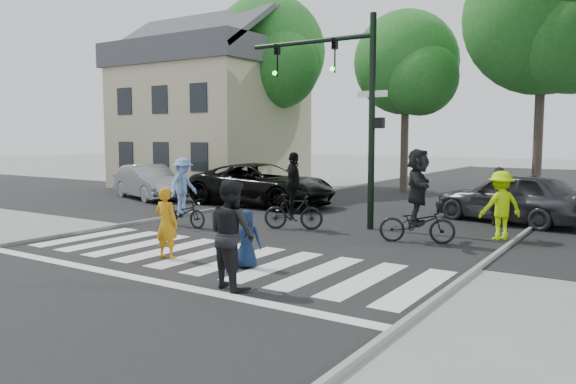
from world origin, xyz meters
name	(u,v)px	position (x,y,z in m)	size (l,w,h in m)	color
ground	(187,267)	(0.00, 0.00, 0.00)	(120.00, 120.00, 0.00)	gray
road_stem	(312,231)	(0.00, 5.00, 0.01)	(10.00, 70.00, 0.01)	black
road_cross	(360,218)	(0.00, 8.00, 0.01)	(70.00, 10.00, 0.01)	black
curb_left	(179,215)	(-5.05, 5.00, 0.05)	(0.10, 70.00, 0.10)	gray
curb_right	(502,250)	(5.05, 5.00, 0.05)	(0.10, 70.00, 0.10)	gray
crosswalk	(208,260)	(0.00, 0.66, 0.01)	(10.00, 3.85, 0.01)	silver
traffic_signal	(345,92)	(0.35, 6.20, 3.90)	(4.45, 0.29, 6.00)	black
bg_tree_0	(203,73)	(-13.74, 16.00, 6.14)	(5.46, 5.20, 8.97)	brown
bg_tree_1	(271,56)	(-8.70, 15.48, 6.65)	(6.09, 5.80, 9.80)	brown
bg_tree_2	(410,67)	(-1.76, 16.62, 5.78)	(5.04, 4.80, 8.40)	brown
bg_tree_3	(551,21)	(4.31, 15.27, 6.94)	(6.30, 6.00, 10.20)	brown
house	(210,113)	(-11.49, 13.98, 3.80)	(8.40, 8.10, 8.82)	#B3B085
pedestrian_woman	(166,223)	(-0.89, 0.32, 0.78)	(0.57, 0.37, 1.55)	orange
pedestrian_child	(247,239)	(1.10, 0.57, 0.59)	(0.58, 0.37, 1.18)	#0F1E3C
pedestrian_adult	(232,234)	(1.78, -0.75, 0.96)	(0.93, 0.73, 1.92)	black
cyclist_left	(183,197)	(-3.53, 3.61, 0.87)	(1.60, 1.05, 2.02)	black
cyclist_mid	(293,198)	(-0.63, 5.01, 0.90)	(1.72, 1.13, 2.19)	black
cyclist_right	(418,201)	(3.01, 5.00, 1.04)	(1.95, 1.80, 2.33)	black
car_suv	(262,185)	(-4.51, 8.87, 0.80)	(2.66, 5.77, 1.60)	black
car_silver	(149,182)	(-9.80, 8.11, 0.72)	(1.51, 4.34, 1.43)	gray
car_grey	(512,197)	(4.30, 9.65, 0.79)	(1.87, 4.66, 1.59)	#303036
bystander_hivis	(501,205)	(4.63, 6.59, 0.88)	(1.14, 0.65, 1.76)	#BEFF03
bystander_dark	(499,197)	(4.11, 8.71, 0.88)	(0.64, 0.42, 1.75)	black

